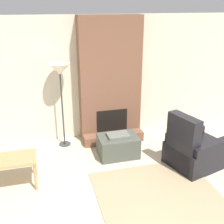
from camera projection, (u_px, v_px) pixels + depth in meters
wall_back at (108, 78)px, 6.03m from camera, size 7.33×0.06×2.60m
fireplace at (110, 84)px, 5.87m from camera, size 1.29×0.59×2.60m
ottoman at (118, 146)px, 5.47m from camera, size 0.75×0.55×0.46m
armchair at (194, 151)px, 5.10m from camera, size 1.15×1.03×1.05m
side_table at (11, 162)px, 4.46m from camera, size 0.80×0.50×0.52m
floor_lamp_left at (60, 73)px, 5.39m from camera, size 0.41×0.41×1.73m
area_rug at (159, 197)px, 4.35m from camera, size 1.90×1.80×0.01m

